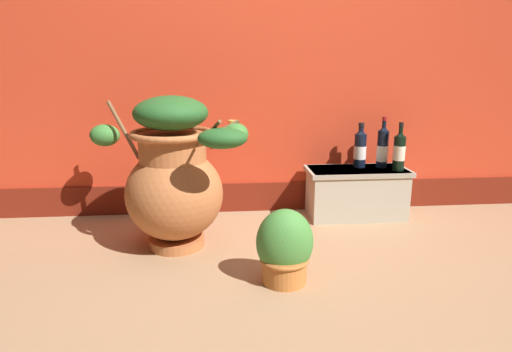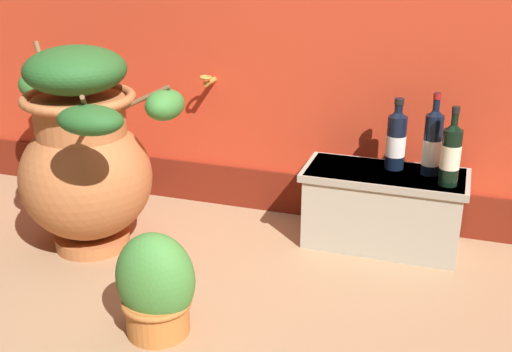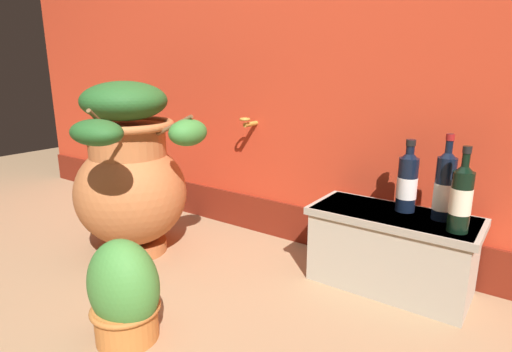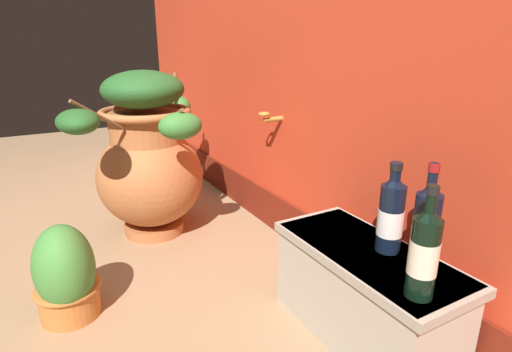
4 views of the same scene
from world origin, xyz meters
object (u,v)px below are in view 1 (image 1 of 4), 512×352
Objects in this scene: wine_bottle_right at (360,148)px; potted_shrub at (285,249)px; wine_bottle_left at (399,150)px; wine_bottle_middle at (383,147)px; terracotta_urn at (174,176)px.

wine_bottle_right is 0.82× the size of potted_shrub.
wine_bottle_left reaches higher than potted_shrub.
wine_bottle_middle reaches higher than potted_shrub.
terracotta_urn reaches higher than wine_bottle_middle.
terracotta_urn is 2.97× the size of wine_bottle_left.
terracotta_urn is at bearing -159.26° from wine_bottle_right.
wine_bottle_middle is (1.31, 0.42, 0.05)m from terracotta_urn.
wine_bottle_middle is at bearing -8.33° from wine_bottle_right.
wine_bottle_left is 0.86× the size of potted_shrub.
wine_bottle_left is 0.93× the size of wine_bottle_middle.
terracotta_urn is at bearing -162.18° from wine_bottle_middle.
wine_bottle_middle is at bearing 17.82° from terracotta_urn.
wine_bottle_right is at bearing 20.74° from terracotta_urn.
terracotta_urn is 2.76× the size of wine_bottle_middle.
terracotta_urn reaches higher than wine_bottle_left.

